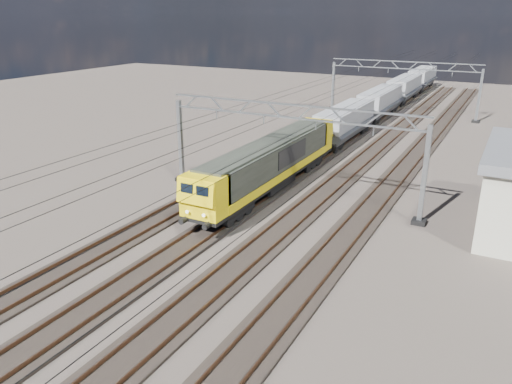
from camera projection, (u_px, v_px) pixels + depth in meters
The scene contains 13 objects.
ground at pixel (263, 218), 33.63m from camera, with size 160.00×160.00×0.00m, color black.
track_outer_west at pixel (189, 202), 36.26m from camera, with size 2.60×140.00×0.30m.
track_loco at pixel (237, 212), 34.49m from camera, with size 2.60×140.00×0.30m.
track_inner_east at pixel (290, 223), 32.72m from camera, with size 2.60×140.00×0.30m.
track_outer_east at pixel (348, 235), 30.96m from camera, with size 2.60×140.00×0.30m.
catenary_gantry_mid at pixel (288, 149), 35.62m from camera, with size 19.90×0.90×7.11m.
catenary_gantry_far at pixel (402, 86), 65.51m from camera, with size 19.90×0.90×7.11m.
overhead_wires at pixel (311, 113), 38.32m from camera, with size 12.03×140.00×0.53m.
locomotive at pixel (271, 162), 38.09m from camera, with size 2.76×21.10×3.62m.
hopper_wagon_lead at pixel (345, 121), 52.82m from camera, with size 3.38×13.00×3.25m.
hopper_wagon_mid at pixel (380, 101), 64.61m from camera, with size 3.38×13.00×3.25m.
hopper_wagon_third at pixel (404, 87), 76.40m from camera, with size 3.38×13.00×3.25m.
hopper_wagon_fourth at pixel (422, 77), 88.18m from camera, with size 3.38×13.00×3.25m.
Camera 1 is at (14.17, -27.60, 13.12)m, focal length 35.00 mm.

